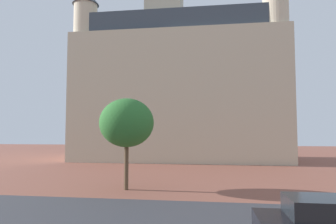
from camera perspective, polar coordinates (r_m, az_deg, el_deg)
ground_plane at (r=12.89m, az=-0.02°, el=-19.93°), size 120.00×120.00×0.00m
landmark_building at (r=37.46m, az=1.94°, el=5.71°), size 25.59×11.26×34.39m
tree_curb_far at (r=18.16m, az=-8.13°, el=-2.15°), size 3.37×3.37×5.62m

